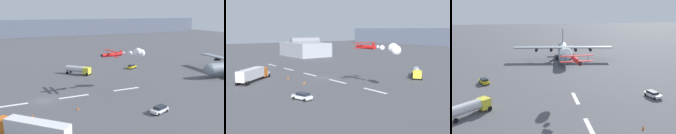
{
  "view_description": "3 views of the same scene",
  "coord_description": "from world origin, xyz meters",
  "views": [
    {
      "loc": [
        -10.14,
        -61.48,
        21.54
      ],
      "look_at": [
        18.95,
        0.6,
        6.73
      ],
      "focal_mm": 40.96,
      "sensor_mm": 36.0,
      "label": 1
    },
    {
      "loc": [
        75.37,
        -47.15,
        14.6
      ],
      "look_at": [
        6.52,
        1.04,
        3.85
      ],
      "focal_mm": 48.15,
      "sensor_mm": 36.0,
      "label": 2
    },
    {
      "loc": [
        -38.4,
        10.82,
        23.15
      ],
      "look_at": [
        44.09,
        0.0,
        2.52
      ],
      "focal_mm": 44.83,
      "sensor_mm": 36.0,
      "label": 3
    }
  ],
  "objects": [
    {
      "name": "ground_plane",
      "position": [
        0.0,
        0.0,
        0.0
      ],
      "size": [
        440.0,
        440.0,
        0.0
      ],
      "primitive_type": "plane",
      "color": "#4C4C51",
      "rests_on": "ground"
    },
    {
      "name": "runway_stripe_2",
      "position": [
        -7.75,
        0.0,
        0.01
      ],
      "size": [
        8.0,
        0.9,
        0.01
      ],
      "primitive_type": "cube",
      "color": "white",
      "rests_on": "ground"
    },
    {
      "name": "runway_stripe_3",
      "position": [
        7.75,
        0.0,
        0.01
      ],
      "size": [
        8.0,
        0.9,
        0.01
      ],
      "primitive_type": "cube",
      "color": "white",
      "rests_on": "ground"
    },
    {
      "name": "runway_stripe_4",
      "position": [
        23.26,
        0.0,
        0.01
      ],
      "size": [
        8.0,
        0.9,
        0.01
      ],
      "primitive_type": "cube",
      "color": "white",
      "rests_on": "ground"
    },
    {
      "name": "mountain_ridge_distant",
      "position": [
        0.0,
        175.53,
        7.54
      ],
      "size": [
        396.0,
        16.0,
        15.07
      ],
      "primitive_type": "cube",
      "color": "slate",
      "rests_on": "ground"
    },
    {
      "name": "stunt_biplane_red",
      "position": [
        25.92,
        1.16,
        10.08
      ],
      "size": [
        14.53,
        7.15,
        2.71
      ],
      "color": "red"
    },
    {
      "name": "semi_truck_orange",
      "position": [
        -5.71,
        -19.24,
        2.14
      ],
      "size": [
        13.11,
        13.29,
        3.7
      ],
      "color": "silver",
      "rests_on": "ground"
    },
    {
      "name": "fuel_tanker_truck",
      "position": [
        16.35,
        22.81,
        1.74
      ],
      "size": [
        7.95,
        8.28,
        2.9
      ],
      "color": "yellow",
      "rests_on": "ground"
    },
    {
      "name": "followme_car_yellow",
      "position": [
        21.51,
        -18.45,
        0.81
      ],
      "size": [
        4.69,
        3.09,
        1.52
      ],
      "color": "white",
      "rests_on": "ground"
    },
    {
      "name": "airport_staff_sedan",
      "position": [
        37.98,
        23.15,
        0.81
      ],
      "size": [
        4.43,
        3.38,
        1.52
      ],
      "color": "yellow",
      "rests_on": "ground"
    },
    {
      "name": "traffic_cone_near",
      "position": [
        -4.02,
        -9.42,
        0.38
      ],
      "size": [
        0.44,
        0.44,
        0.75
      ],
      "primitive_type": "cone",
      "color": "orange",
      "rests_on": "ground"
    },
    {
      "name": "traffic_cone_far",
      "position": [
        5.79,
        -9.45,
        0.38
      ],
      "size": [
        0.44,
        0.44,
        0.75
      ],
      "primitive_type": "cone",
      "color": "orange",
      "rests_on": "ground"
    }
  ]
}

